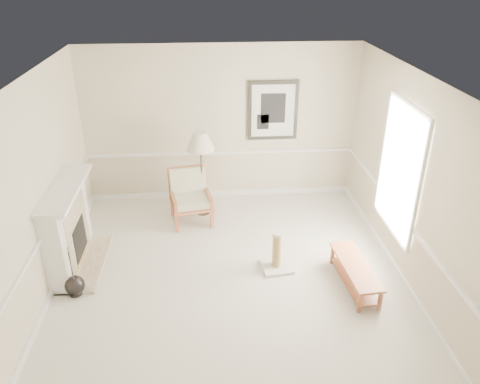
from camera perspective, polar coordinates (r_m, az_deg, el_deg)
name	(u,v)px	position (r m, az deg, el deg)	size (l,w,h in m)	color
ground	(230,281)	(6.90, -1.23, -10.77)	(5.50, 5.50, 0.00)	silver
room	(239,160)	(6.03, -0.13, 3.95)	(5.04, 5.54, 2.92)	beige
fireplace	(68,228)	(7.33, -20.21, -4.12)	(0.64, 1.64, 1.31)	white
floor_vase	(75,286)	(6.95, -19.48, -10.73)	(0.27, 0.27, 0.80)	black
armchair	(190,193)	(8.23, -6.14, -0.18)	(0.81, 0.85, 0.92)	brown
floor_lamp	(200,144)	(8.05, -4.85, 5.89)	(0.60, 0.60, 1.54)	black
bench	(355,272)	(6.88, 13.85, -9.41)	(0.45, 1.24, 0.35)	brown
scratching_post	(277,257)	(7.05, 4.51, -7.94)	(0.49, 0.49, 0.63)	white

